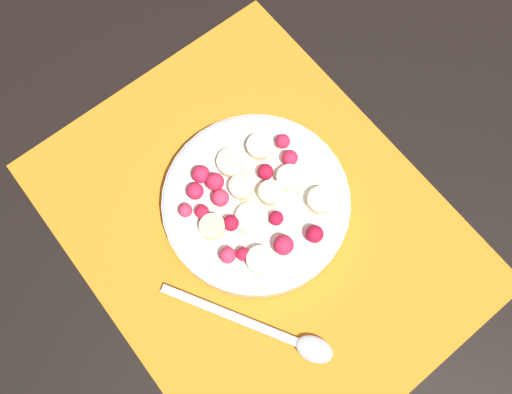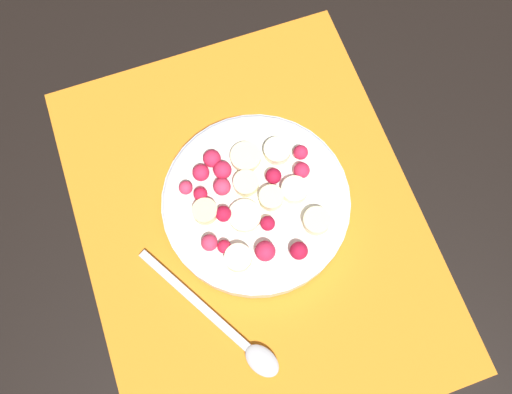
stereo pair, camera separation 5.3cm
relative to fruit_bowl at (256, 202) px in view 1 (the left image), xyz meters
name	(u,v)px [view 1 (the left image)]	position (x,y,z in m)	size (l,w,h in m)	color
ground_plane	(257,224)	(-0.02, 0.01, -0.02)	(3.00, 3.00, 0.00)	black
placemat	(257,223)	(-0.02, 0.01, -0.02)	(0.47, 0.37, 0.01)	orange
fruit_bowl	(256,202)	(0.00, 0.00, 0.00)	(0.20, 0.20, 0.05)	silver
spoon	(279,335)	(-0.12, 0.07, -0.02)	(0.17, 0.11, 0.01)	#B2B2B7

